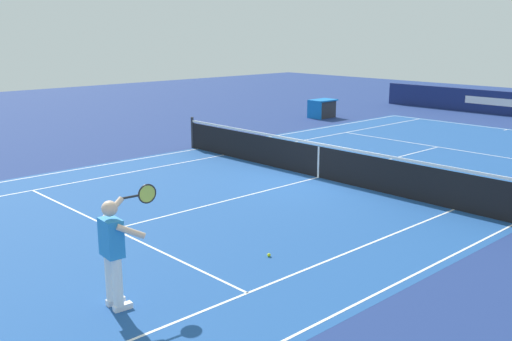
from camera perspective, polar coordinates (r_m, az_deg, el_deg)
ground_plane at (r=16.34m, az=6.12°, el=-0.68°), size 60.00×60.00×0.00m
court_slab at (r=16.34m, az=6.12°, el=-0.67°), size 24.20×11.40×0.00m
court_line_markings at (r=16.34m, az=6.12°, el=-0.66°), size 23.85×11.05×0.01m
tennis_net at (r=16.22m, az=6.17°, el=1.01°), size 0.10×11.70×1.08m
tennis_player_near at (r=8.73m, az=-13.75°, el=-7.39°), size 1.10×0.78×1.70m
tennis_ball at (r=10.65m, az=1.28°, el=-8.28°), size 0.07×0.07×0.07m
equipment_cart_tarped at (r=27.67m, az=6.51°, el=6.07°), size 1.25×0.84×0.85m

